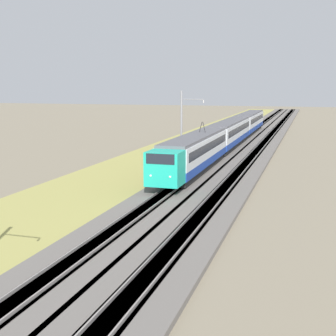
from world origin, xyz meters
The scene contains 7 objects.
ballast_main centered at (50.00, 0.00, 0.15)m, with size 240.00×4.40×0.30m.
ballast_adjacent centered at (50.00, -4.11, 0.15)m, with size 240.00×4.40×0.30m.
track_main centered at (50.00, 0.00, 0.16)m, with size 240.00×1.57×0.45m.
track_adjacent centered at (50.00, -4.11, 0.16)m, with size 240.00×1.57×0.45m.
grass_verge centered at (50.00, 6.62, 0.06)m, with size 240.00×10.32×0.12m.
passenger_train centered at (58.65, 0.00, 2.33)m, with size 62.08×2.82×4.98m.
catenary_mast_mid centered at (42.93, 2.61, 4.19)m, with size 0.22×2.56×8.10m.
Camera 1 is at (-5.52, -10.71, 8.60)m, focal length 50.00 mm.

